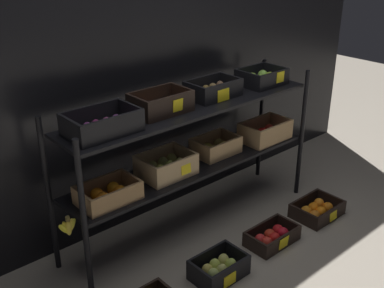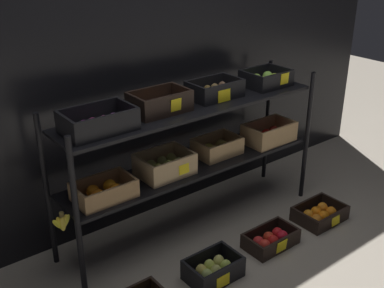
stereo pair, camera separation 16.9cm
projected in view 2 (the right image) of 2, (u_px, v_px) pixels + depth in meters
ground_plane at (192, 225)px, 3.28m from camera, size 10.00×10.00×0.00m
storefront_wall at (155, 55)px, 3.11m from camera, size 4.19×0.12×2.20m
display_rack at (192, 135)px, 3.00m from camera, size 1.90×0.42×0.99m
crate_ground_pear at (213, 270)px, 2.76m from camera, size 0.31×0.22×0.13m
crate_ground_apple_red at (271, 240)px, 3.05m from camera, size 0.34×0.21×0.10m
crate_ground_orange at (320, 214)px, 3.32m from camera, size 0.34×0.26×0.10m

